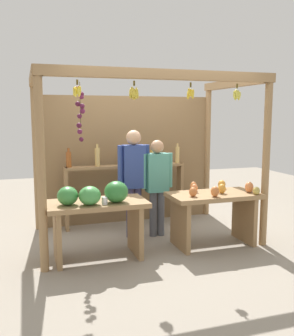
{
  "coord_description": "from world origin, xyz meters",
  "views": [
    {
      "loc": [
        -1.65,
        -5.26,
        1.81
      ],
      "look_at": [
        0.0,
        -0.17,
        1.06
      ],
      "focal_mm": 40.61,
      "sensor_mm": 36.0,
      "label": 1
    }
  ],
  "objects": [
    {
      "name": "fruit_counter_left",
      "position": [
        -0.83,
        -0.7,
        0.64
      ],
      "size": [
        1.24,
        0.67,
        1.0
      ],
      "color": "#99754C",
      "rests_on": "ground"
    },
    {
      "name": "market_stall",
      "position": [
        -0.01,
        0.4,
        1.36
      ],
      "size": [
        3.08,
        1.86,
        2.35
      ],
      "color": "#99754C",
      "rests_on": "ground"
    },
    {
      "name": "vendor_woman",
      "position": [
        0.2,
        -0.03,
        0.85
      ],
      "size": [
        0.48,
        0.2,
        1.44
      ],
      "rotation": [
        0.0,
        0.0,
        -0.01
      ],
      "color": "#545864",
      "rests_on": "ground"
    },
    {
      "name": "ground_plane",
      "position": [
        0.0,
        0.0,
        0.0
      ],
      "size": [
        12.0,
        12.0,
        0.0
      ],
      "primitive_type": "plane",
      "color": "gray",
      "rests_on": "ground"
    },
    {
      "name": "bottle_shelf_unit",
      "position": [
        -0.11,
        0.66,
        0.79
      ],
      "size": [
        1.97,
        0.22,
        1.35
      ],
      "color": "#99754C",
      "rests_on": "ground"
    },
    {
      "name": "vendor_man",
      "position": [
        -0.14,
        0.02,
        0.95
      ],
      "size": [
        0.48,
        0.22,
        1.59
      ],
      "rotation": [
        0.0,
        0.0,
        -0.04
      ],
      "color": "#413C64",
      "rests_on": "ground"
    },
    {
      "name": "fruit_counter_right",
      "position": [
        0.82,
        -0.66,
        0.55
      ],
      "size": [
        1.24,
        0.65,
        0.88
      ],
      "color": "#99754C",
      "rests_on": "ground"
    }
  ]
}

